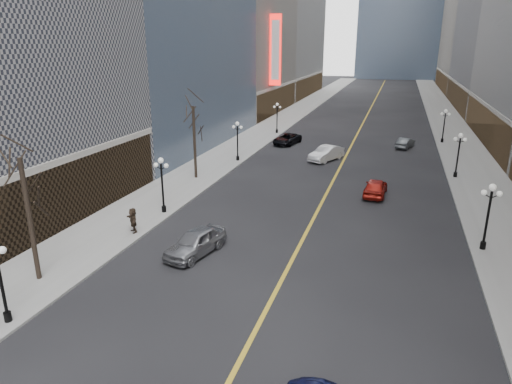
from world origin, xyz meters
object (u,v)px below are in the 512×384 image
Objects in this scene: streetlamp_east_3 at (444,122)px; streetlamp_west_1 at (162,179)px; streetlamp_east_1 at (489,210)px; car_sb_mid at (375,187)px; car_nb_near at (196,242)px; car_nb_mid at (326,153)px; streetlamp_west_3 at (277,115)px; car_sb_far at (405,143)px; car_nb_far at (287,139)px; streetlamp_east_2 at (459,151)px; streetlamp_west_2 at (237,137)px.

streetlamp_east_3 is 43.05m from streetlamp_west_1.
car_sb_mid is at bearing 127.42° from streetlamp_east_1.
car_nb_mid is (4.23, 27.56, 0.01)m from car_nb_near.
streetlamp_west_3 is 19.39m from car_sb_far.
streetlamp_west_1 reaches higher than car_sb_mid.
car_nb_far is at bearing -64.82° from streetlamp_west_3.
streetlamp_east_2 is 1.00× the size of streetlamp_east_3.
streetlamp_east_1 and streetlamp_east_2 have the same top height.
car_sb_far is at bearing 84.15° from car_nb_near.
streetlamp_east_1 and streetlamp_east_3 have the same top height.
streetlamp_west_1 is at bearing -123.25° from streetlamp_east_3.
streetlamp_west_1 is at bearing -90.00° from streetlamp_west_3.
streetlamp_east_1 and streetlamp_west_1 have the same top height.
streetlamp_east_3 is 0.86× the size of car_nb_far.
streetlamp_east_1 is 12.55m from car_sb_mid.
streetlamp_east_3 reaches higher than car_nb_mid.
streetlamp_east_2 reaches higher than car_nb_near.
streetlamp_east_1 is 0.91× the size of car_nb_near.
streetlamp_east_2 is 23.60m from streetlamp_west_2.
streetlamp_east_2 is 0.87× the size of car_nb_mid.
streetlamp_west_2 is 0.87× the size of car_nb_mid.
car_sb_far is (-4.91, 13.34, -2.23)m from streetlamp_east_2.
car_nb_mid is at bearing 65.48° from streetlamp_west_1.
streetlamp_east_2 is 0.86× the size of car_nb_far.
streetlamp_east_1 is 0.87× the size of car_nb_mid.
car_sb_mid is at bearing -106.03° from streetlamp_east_3.
car_nb_near is (-18.03, -42.07, -2.06)m from streetlamp_east_3.
streetlamp_east_3 is at bearing 90.00° from streetlamp_east_1.
streetlamp_east_2 is 0.91× the size of car_nb_near.
streetlamp_west_1 is at bearing -90.00° from streetlamp_west_2.
car_sb_far is at bearing 72.48° from car_nb_mid.
car_nb_near is (5.57, -24.07, -2.06)m from streetlamp_west_2.
streetlamp_west_2 and streetlamp_west_3 have the same top height.
car_nb_mid reaches higher than car_nb_far.
streetlamp_west_2 is (-23.60, -18.00, 0.00)m from streetlamp_east_3.
streetlamp_east_1 is at bearing -90.00° from streetlamp_east_2.
car_nb_near is 1.22× the size of car_sb_far.
car_sb_mid is at bearing -26.94° from streetlamp_west_2.
streetlamp_east_3 is 1.00× the size of streetlamp_west_2.
streetlamp_west_2 reaches higher than car_sb_mid.
streetlamp_east_2 is 29.68m from streetlamp_west_3.
streetlamp_east_1 and streetlamp_west_3 have the same top height.
car_nb_far is (-2.29, 35.08, -0.11)m from car_nb_near.
streetlamp_east_3 is at bearing 0.00° from streetlamp_west_3.
streetlamp_east_2 is at bearing -129.17° from car_sb_mid.
car_nb_near reaches higher than car_sb_mid.
car_sb_mid is (16.08, -26.17, -2.11)m from streetlamp_west_3.
car_sb_far is at bearing 110.22° from streetlamp_east_2.
streetlamp_east_2 is at bearing 66.64° from car_nb_near.
car_nb_mid is 9.95m from car_nb_far.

